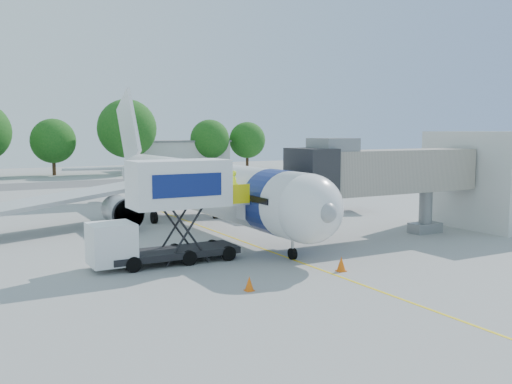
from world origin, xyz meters
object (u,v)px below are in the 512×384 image
catering_hiloader (168,212)px  ground_tug (433,288)px  aircraft (195,185)px  jet_bridge (376,173)px

catering_hiloader → ground_tug: size_ratio=2.46×
aircraft → jet_bridge: aircraft is taller
jet_bridge → catering_hiloader: (-14.26, -0.00, -1.58)m
catering_hiloader → ground_tug: (6.77, -12.19, -2.06)m
jet_bridge → ground_tug: bearing=-121.6°
aircraft → ground_tug: (0.50, -23.31, -2.24)m
jet_bridge → catering_hiloader: 14.35m
aircraft → catering_hiloader: (-6.27, -11.12, -0.19)m
catering_hiloader → ground_tug: bearing=-60.9°
jet_bridge → ground_tug: jet_bridge is taller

